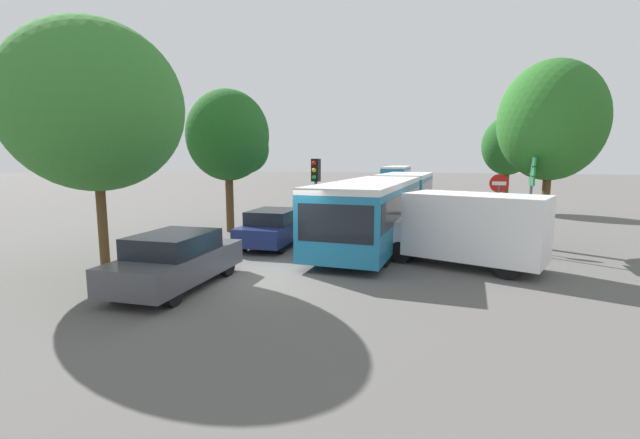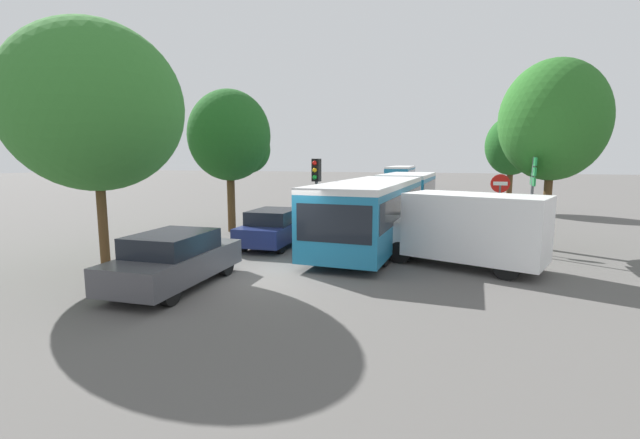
% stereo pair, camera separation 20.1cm
% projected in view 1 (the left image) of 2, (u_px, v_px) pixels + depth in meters
% --- Properties ---
extents(ground_plane, '(200.00, 200.00, 0.00)m').
position_uv_depth(ground_plane, '(275.00, 278.00, 12.28)').
color(ground_plane, '#565451').
extents(articulated_bus, '(3.17, 17.24, 2.55)m').
position_uv_depth(articulated_bus, '(389.00, 200.00, 20.11)').
color(articulated_bus, teal).
rests_on(articulated_bus, ground).
extents(city_bus_rear, '(2.97, 11.80, 2.52)m').
position_uv_depth(city_bus_rear, '(397.00, 175.00, 52.51)').
color(city_bus_rear, teal).
rests_on(city_bus_rear, ground).
extents(queued_car_graphite, '(1.97, 4.30, 1.47)m').
position_uv_depth(queued_car_graphite, '(176.00, 260.00, 11.28)').
color(queued_car_graphite, '#47474C').
rests_on(queued_car_graphite, ground).
extents(queued_car_navy, '(1.92, 4.18, 1.43)m').
position_uv_depth(queued_car_navy, '(274.00, 227.00, 16.77)').
color(queued_car_navy, navy).
rests_on(queued_car_navy, ground).
extents(queued_car_blue, '(1.92, 4.19, 1.43)m').
position_uv_depth(queued_car_blue, '(315.00, 211.00, 21.96)').
color(queued_car_blue, '#284799').
rests_on(queued_car_blue, ground).
extents(queued_car_green, '(1.92, 4.19, 1.43)m').
position_uv_depth(queued_car_green, '(349.00, 200.00, 28.01)').
color(queued_car_green, '#236638').
rests_on(queued_car_green, ground).
extents(queued_car_tan, '(1.91, 4.16, 1.42)m').
position_uv_depth(queued_car_tan, '(365.00, 193.00, 33.64)').
color(queued_car_tan, tan).
rests_on(queued_car_tan, ground).
extents(queued_car_white, '(2.04, 4.46, 1.52)m').
position_uv_depth(queued_car_white, '(376.00, 188.00, 39.34)').
color(queued_car_white, white).
rests_on(queued_car_white, ground).
extents(white_van, '(5.36, 3.46, 2.31)m').
position_uv_depth(white_van, '(467.00, 228.00, 13.48)').
color(white_van, white).
rests_on(white_van, ground).
extents(traffic_light, '(0.36, 0.38, 3.40)m').
position_uv_depth(traffic_light, '(316.00, 181.00, 17.05)').
color(traffic_light, '#56595E').
rests_on(traffic_light, ground).
extents(no_entry_sign, '(0.70, 0.08, 2.82)m').
position_uv_depth(no_entry_sign, '(498.00, 199.00, 16.32)').
color(no_entry_sign, '#56595E').
rests_on(no_entry_sign, ground).
extents(direction_sign_post, '(0.14, 1.40, 3.60)m').
position_uv_depth(direction_sign_post, '(531.00, 183.00, 14.95)').
color(direction_sign_post, '#56595E').
rests_on(direction_sign_post, ground).
extents(tree_left_near, '(5.08, 5.08, 7.37)m').
position_uv_depth(tree_left_near, '(92.00, 111.00, 12.40)').
color(tree_left_near, '#51381E').
rests_on(tree_left_near, ground).
extents(tree_left_mid, '(3.76, 3.76, 6.53)m').
position_uv_depth(tree_left_mid, '(231.00, 138.00, 19.59)').
color(tree_left_mid, '#51381E').
rests_on(tree_left_mid, ground).
extents(tree_right_near, '(3.75, 3.75, 6.96)m').
position_uv_depth(tree_right_near, '(549.00, 124.00, 15.63)').
color(tree_right_near, '#51381E').
rests_on(tree_right_near, ground).
extents(tree_right_mid, '(3.27, 3.27, 6.15)m').
position_uv_depth(tree_right_mid, '(508.00, 146.00, 27.55)').
color(tree_right_mid, '#51381E').
rests_on(tree_right_mid, ground).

